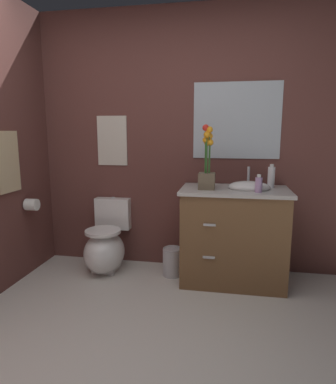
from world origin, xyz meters
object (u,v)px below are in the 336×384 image
Objects in this scene: wall_poster at (112,141)px; wall_mirror at (237,121)px; toilet at (106,246)px; lotion_bottle at (271,177)px; flower_vase at (207,167)px; hanging_towel at (7,162)px; vanity_cabinet at (234,235)px; soap_bottle at (259,184)px; trash_bin at (172,262)px; toilet_paper_roll at (32,205)px.

wall_mirror is at bearing 0.00° from wall_poster.
lotion_bottle reaches higher than toilet.
flower_vase reaches higher than hanging_towel.
wall_mirror is (1.22, 0.00, 0.19)m from wall_poster.
vanity_cabinet is 0.61m from lotion_bottle.
soap_bottle is 0.54× the size of trash_bin.
toilet_paper_roll is at bearing -144.01° from wall_poster.
flower_vase is 0.59m from wall_mirror.
wall_poster is 0.61× the size of wall_mirror.
flower_vase is (0.98, -0.09, 0.81)m from toilet.
trash_bin is (-0.74, 0.16, -0.79)m from soap_bottle.
wall_poster reaches higher than soap_bottle.
flower_vase reaches higher than toilet_paper_roll.
toilet_paper_roll reaches higher than toilet.
lotion_bottle is 2.21m from toilet_paper_roll.
wall_mirror is (1.22, 0.27, 1.21)m from toilet.
wall_mirror reaches higher than wall_poster.
flower_vase is 1.66m from toilet_paper_roll.
wall_mirror reaches higher than toilet.
wall_poster is 4.45× the size of toilet_paper_roll.
wall_poster is at bearing 180.00° from wall_mirror.
flower_vase reaches higher than lotion_bottle.
wall_mirror reaches higher than vanity_cabinet.
trash_bin is at bearing 167.88° from soap_bottle.
hanging_towel is (-1.91, -0.68, -0.35)m from wall_mirror.
toilet is at bearing -90.00° from wall_poster.
hanging_towel reaches higher than toilet.
soap_bottle is 0.71× the size of lotion_bottle.
lotion_bottle is 0.26× the size of wall_mirror.
wall_poster reaches higher than hanging_towel.
hanging_towel is at bearing -104.06° from toilet_paper_roll.
trash_bin is 0.34× the size of wall_mirror.
wall_poster reaches higher than toilet_paper_roll.
lotion_bottle is at bearing -29.86° from wall_mirror.
flower_vase is at bearing -162.67° from lotion_bottle.
toilet is 1.24m from vanity_cabinet.
toilet is at bearing 179.42° from trash_bin.
flower_vase is 1.13× the size of wall_poster.
trash_bin is at bearing 16.82° from hanging_towel.
lotion_bottle is (0.13, 0.25, 0.03)m from soap_bottle.
soap_bottle is at bearing -12.12° from trash_bin.
flower_vase is 0.69× the size of wall_mirror.
wall_mirror is at bearing 19.68° from hanging_towel.
toilet reaches higher than trash_bin.
hanging_towel is 4.73× the size of toilet_paper_roll.
toilet is 1.73m from wall_mirror.
trash_bin is (-0.31, 0.08, -0.91)m from flower_vase.
wall_poster is at bearing 160.04° from flower_vase.
hanging_towel is at bearing -167.26° from lotion_bottle.
soap_bottle is 0.18× the size of wall_mirror.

